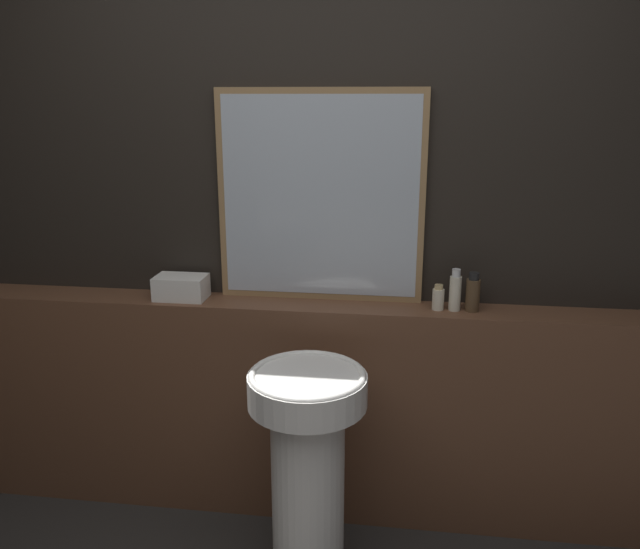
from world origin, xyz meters
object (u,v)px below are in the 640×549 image
Objects in this scene: conditioner_bottle at (455,291)px; lotion_bottle at (473,293)px; shampoo_bottle at (438,298)px; mirror at (320,197)px; towel_stack at (181,287)px; pedestal_sink at (308,462)px.

conditioner_bottle reaches higher than lotion_bottle.
lotion_bottle is at bearing 0.00° from shampoo_bottle.
mirror is 5.43× the size of lotion_bottle.
conditioner_bottle reaches higher than towel_stack.
towel_stack is (-0.56, -0.08, -0.37)m from mirror.
mirror is 0.70m from lotion_bottle.
mirror is at bearing 172.47° from lotion_bottle.
towel_stack is at bearing -171.95° from mirror.
lotion_bottle is (0.58, 0.42, 0.52)m from pedestal_sink.
pedestal_sink is 0.88m from towel_stack.
pedestal_sink is 4.04× the size of towel_stack.
conditioner_bottle is at bearing 39.53° from pedestal_sink.
shampoo_bottle is (1.04, -0.00, -0.00)m from towel_stack.
mirror is 8.33× the size of shampoo_bottle.
shampoo_bottle is (0.47, -0.08, -0.37)m from mirror.
shampoo_bottle is 0.65× the size of lotion_bottle.
shampoo_bottle is (0.45, 0.42, 0.49)m from pedestal_sink.
conditioner_bottle is (0.06, 0.00, 0.03)m from shampoo_bottle.
conditioner_bottle is at bearing 180.00° from lotion_bottle.
shampoo_bottle is at bearing -9.57° from mirror.
lotion_bottle is at bearing 36.12° from pedestal_sink.
mirror is 5.05× the size of conditioner_bottle.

